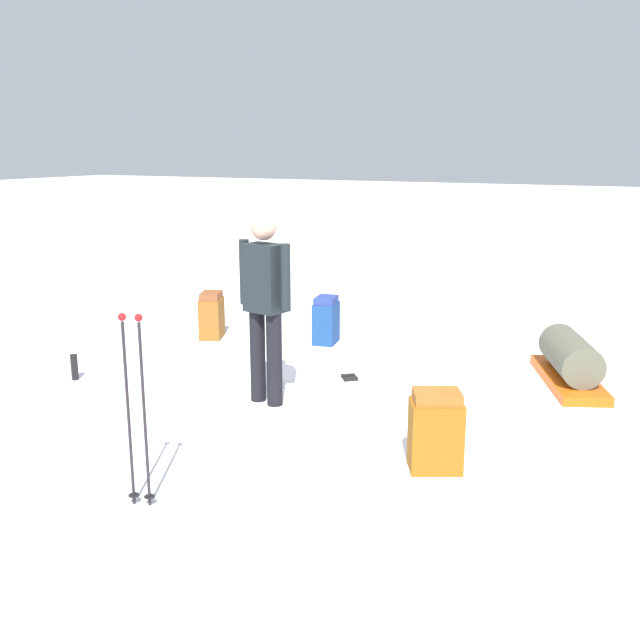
{
  "coord_description": "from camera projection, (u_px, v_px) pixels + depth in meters",
  "views": [
    {
      "loc": [
        -2.88,
        5.79,
        2.27
      ],
      "look_at": [
        0.0,
        0.0,
        0.7
      ],
      "focal_mm": 40.24,
      "sensor_mm": 36.0,
      "label": 1
    }
  ],
  "objects": [
    {
      "name": "ground_plane",
      "position": [
        320.0,
        391.0,
        6.82
      ],
      "size": [
        80.0,
        80.0,
        0.0
      ],
      "primitive_type": "plane",
      "color": "white"
    },
    {
      "name": "skier_standing",
      "position": [
        265.0,
        300.0,
        6.31
      ],
      "size": [
        0.56,
        0.28,
        1.7
      ],
      "color": "black",
      "rests_on": "ground_plane"
    },
    {
      "name": "ski_pair_near",
      "position": [
        349.0,
        380.0,
        7.13
      ],
      "size": [
        1.55,
        1.29,
        0.05
      ],
      "color": "silver",
      "rests_on": "ground_plane"
    },
    {
      "name": "backpack_large_dark",
      "position": [
        212.0,
        316.0,
        8.68
      ],
      "size": [
        0.37,
        0.43,
        0.56
      ],
      "color": "brown",
      "rests_on": "ground_plane"
    },
    {
      "name": "backpack_bright",
      "position": [
        436.0,
        432.0,
        5.11
      ],
      "size": [
        0.45,
        0.41,
        0.59
      ],
      "color": "#8E5412",
      "rests_on": "ground_plane"
    },
    {
      "name": "backpack_small_spare",
      "position": [
        326.0,
        320.0,
        8.45
      ],
      "size": [
        0.31,
        0.39,
        0.56
      ],
      "color": "navy",
      "rests_on": "ground_plane"
    },
    {
      "name": "ski_poles_planted_near",
      "position": [
        135.0,
        401.0,
        4.5
      ],
      "size": [
        0.17,
        0.1,
        1.28
      ],
      "color": "black",
      "rests_on": "ground_plane"
    },
    {
      "name": "gear_sled",
      "position": [
        570.0,
        361.0,
        7.01
      ],
      "size": [
        0.94,
        1.43,
        0.49
      ],
      "color": "#D6540F",
      "rests_on": "ground_plane"
    },
    {
      "name": "thermos_bottle",
      "position": [
        74.0,
        367.0,
        7.14
      ],
      "size": [
        0.07,
        0.07,
        0.26
      ],
      "primitive_type": "cylinder",
      "color": "black",
      "rests_on": "ground_plane"
    }
  ]
}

